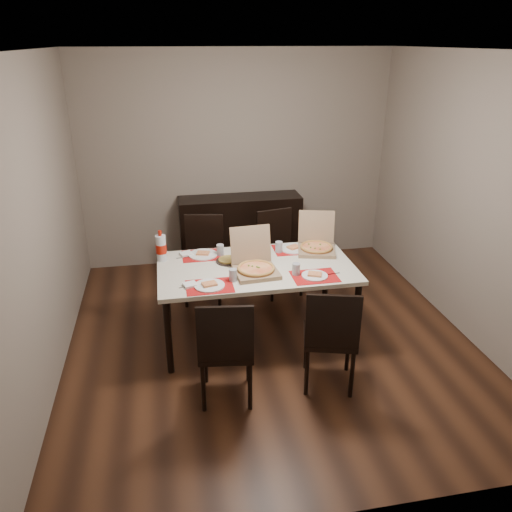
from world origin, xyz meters
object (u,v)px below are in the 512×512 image
dining_table (256,272)px  pizza_box_center (255,266)px  chair_near_left (226,347)px  chair_far_left (204,254)px  dip_bowl (259,255)px  soda_bottle (161,248)px  chair_far_right (278,248)px  chair_near_right (331,335)px  sideboard (240,231)px

dining_table → pizza_box_center: size_ratio=4.05×
chair_near_left → chair_far_left: size_ratio=1.00×
pizza_box_center → dip_bowl: pizza_box_center is taller
chair_near_left → soda_bottle: bearing=110.4°
pizza_box_center → soda_bottle: size_ratio=1.48×
dip_bowl → soda_bottle: size_ratio=0.43×
chair_far_right → pizza_box_center: size_ratio=2.09×
chair_near_right → chair_far_right: same height
dining_table → chair_near_left: bearing=-114.1°
sideboard → pizza_box_center: 1.87m
chair_far_left → chair_near_right: bearing=-64.9°
soda_bottle → chair_far_right: bearing=26.8°
dining_table → chair_far_right: size_ratio=1.94×
chair_far_left → dip_bowl: bearing=-55.7°
dining_table → chair_near_left: size_ratio=1.94×
pizza_box_center → chair_near_right: bearing=-58.3°
sideboard → pizza_box_center: bearing=-94.8°
sideboard → chair_near_right: 2.61m
chair_near_right → dip_bowl: chair_near_right is taller
chair_far_right → pizza_box_center: 1.20m
chair_far_left → pizza_box_center: bearing=-70.1°
pizza_box_center → chair_near_left: bearing=-115.6°
dip_bowl → chair_far_right: bearing=63.9°
pizza_box_center → soda_bottle: 0.92m
chair_near_left → chair_near_right: (0.84, 0.01, 0.00)m
chair_far_left → chair_far_right: size_ratio=1.00×
chair_near_right → chair_far_left: size_ratio=1.00×
sideboard → soda_bottle: size_ratio=5.01×
chair_near_left → chair_far_left: same height
dining_table → chair_far_right: bearing=65.4°
sideboard → dip_bowl: size_ratio=11.76×
sideboard → chair_far_right: 0.83m
dining_table → chair_near_right: bearing=-63.8°
sideboard → pizza_box_center: pizza_box_center is taller
dining_table → chair_near_left: (-0.41, -0.91, -0.17)m
dip_bowl → sideboard: bearing=88.1°
dip_bowl → chair_near_right: bearing=-71.6°
sideboard → soda_bottle: 1.77m
dip_bowl → dining_table: bearing=-109.0°
chair_near_right → sideboard: bearing=97.0°
chair_far_right → dining_table: bearing=-114.6°
chair_near_left → chair_far_right: bearing=65.6°
chair_far_right → dip_bowl: bearing=-116.1°
dining_table → soda_bottle: soda_bottle is taller
chair_far_left → soda_bottle: soda_bottle is taller
pizza_box_center → dip_bowl: 0.35m
sideboard → chair_far_left: chair_far_left is taller
sideboard → soda_bottle: soda_bottle is taller
chair_near_left → chair_near_right: bearing=1.0°
sideboard → chair_far_right: chair_far_right is taller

